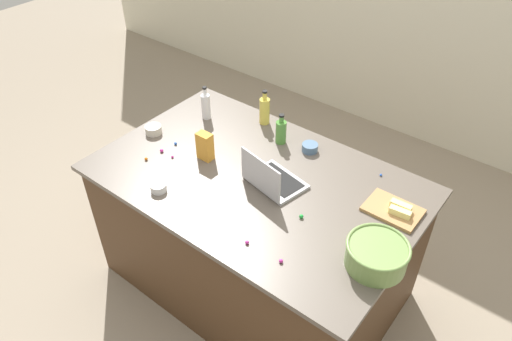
{
  "coord_description": "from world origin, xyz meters",
  "views": [
    {
      "loc": [
        1.27,
        -1.62,
        2.61
      ],
      "look_at": [
        0.0,
        0.0,
        0.95
      ],
      "focal_mm": 33.7,
      "sensor_mm": 36.0,
      "label": 1
    }
  ],
  "objects_px": {
    "bottle_vinegar": "(206,106)",
    "ramekin_wide": "(159,187)",
    "laptop": "(271,179)",
    "butter_stick_left": "(400,212)",
    "mixing_bowl_large": "(377,254)",
    "butter_stick_right": "(401,206)",
    "ramekin_small": "(310,148)",
    "ramekin_medium": "(153,130)",
    "cutting_board": "(393,210)",
    "candy_bag": "(205,146)",
    "bottle_oil": "(265,110)",
    "bottle_olive": "(281,131)"
  },
  "relations": [
    {
      "from": "butter_stick_right",
      "to": "candy_bag",
      "type": "relative_size",
      "value": 0.65
    },
    {
      "from": "laptop",
      "to": "ramekin_small",
      "type": "height_order",
      "value": "laptop"
    },
    {
      "from": "bottle_oil",
      "to": "ramekin_medium",
      "type": "xyz_separation_m",
      "value": [
        -0.47,
        -0.52,
        -0.07
      ]
    },
    {
      "from": "bottle_vinegar",
      "to": "ramekin_wide",
      "type": "relative_size",
      "value": 2.65
    },
    {
      "from": "laptop",
      "to": "mixing_bowl_large",
      "type": "bearing_deg",
      "value": -11.92
    },
    {
      "from": "bottle_vinegar",
      "to": "cutting_board",
      "type": "bearing_deg",
      "value": -2.72
    },
    {
      "from": "cutting_board",
      "to": "laptop",
      "type": "bearing_deg",
      "value": -159.8
    },
    {
      "from": "ramekin_medium",
      "to": "mixing_bowl_large",
      "type": "bearing_deg",
      "value": -3.66
    },
    {
      "from": "ramekin_wide",
      "to": "cutting_board",
      "type": "bearing_deg",
      "value": 30.57
    },
    {
      "from": "cutting_board",
      "to": "ramekin_wide",
      "type": "relative_size",
      "value": 3.27
    },
    {
      "from": "ramekin_medium",
      "to": "ramekin_wide",
      "type": "bearing_deg",
      "value": -39.76
    },
    {
      "from": "bottle_oil",
      "to": "butter_stick_right",
      "type": "bearing_deg",
      "value": -12.3
    },
    {
      "from": "laptop",
      "to": "mixing_bowl_large",
      "type": "distance_m",
      "value": 0.72
    },
    {
      "from": "mixing_bowl_large",
      "to": "butter_stick_right",
      "type": "bearing_deg",
      "value": 98.59
    },
    {
      "from": "ramekin_small",
      "to": "ramekin_wide",
      "type": "height_order",
      "value": "ramekin_small"
    },
    {
      "from": "mixing_bowl_large",
      "to": "butter_stick_right",
      "type": "relative_size",
      "value": 2.63
    },
    {
      "from": "candy_bag",
      "to": "bottle_oil",
      "type": "bearing_deg",
      "value": 85.28
    },
    {
      "from": "cutting_board",
      "to": "butter_stick_left",
      "type": "bearing_deg",
      "value": -26.92
    },
    {
      "from": "mixing_bowl_large",
      "to": "ramekin_small",
      "type": "xyz_separation_m",
      "value": [
        -0.71,
        0.55,
        -0.04
      ]
    },
    {
      "from": "bottle_vinegar",
      "to": "butter_stick_right",
      "type": "bearing_deg",
      "value": -1.74
    },
    {
      "from": "butter_stick_left",
      "to": "ramekin_wide",
      "type": "relative_size",
      "value": 1.28
    },
    {
      "from": "bottle_olive",
      "to": "ramekin_wide",
      "type": "height_order",
      "value": "bottle_olive"
    },
    {
      "from": "bottle_olive",
      "to": "bottle_vinegar",
      "type": "distance_m",
      "value": 0.55
    },
    {
      "from": "cutting_board",
      "to": "butter_stick_left",
      "type": "relative_size",
      "value": 2.54
    },
    {
      "from": "bottle_olive",
      "to": "butter_stick_right",
      "type": "bearing_deg",
      "value": -8.04
    },
    {
      "from": "mixing_bowl_large",
      "to": "ramekin_medium",
      "type": "bearing_deg",
      "value": 176.34
    },
    {
      "from": "butter_stick_right",
      "to": "ramekin_wide",
      "type": "relative_size",
      "value": 1.28
    },
    {
      "from": "bottle_olive",
      "to": "bottle_vinegar",
      "type": "relative_size",
      "value": 0.87
    },
    {
      "from": "bottle_oil",
      "to": "bottle_vinegar",
      "type": "distance_m",
      "value": 0.38
    },
    {
      "from": "ramekin_small",
      "to": "ramekin_medium",
      "type": "height_order",
      "value": "ramekin_medium"
    },
    {
      "from": "mixing_bowl_large",
      "to": "ramekin_wide",
      "type": "relative_size",
      "value": 3.37
    },
    {
      "from": "butter_stick_left",
      "to": "butter_stick_right",
      "type": "height_order",
      "value": "same"
    },
    {
      "from": "laptop",
      "to": "butter_stick_left",
      "type": "distance_m",
      "value": 0.69
    },
    {
      "from": "laptop",
      "to": "ramekin_medium",
      "type": "distance_m",
      "value": 0.88
    },
    {
      "from": "mixing_bowl_large",
      "to": "cutting_board",
      "type": "height_order",
      "value": "mixing_bowl_large"
    },
    {
      "from": "mixing_bowl_large",
      "to": "ramekin_small",
      "type": "distance_m",
      "value": 0.9
    },
    {
      "from": "ramekin_small",
      "to": "ramekin_medium",
      "type": "relative_size",
      "value": 0.94
    },
    {
      "from": "cutting_board",
      "to": "butter_stick_right",
      "type": "xyz_separation_m",
      "value": [
        0.03,
        0.02,
        0.03
      ]
    },
    {
      "from": "butter_stick_right",
      "to": "ramekin_small",
      "type": "bearing_deg",
      "value": 166.79
    },
    {
      "from": "bottle_olive",
      "to": "ramekin_wide",
      "type": "bearing_deg",
      "value": -108.23
    },
    {
      "from": "butter_stick_right",
      "to": "butter_stick_left",
      "type": "bearing_deg",
      "value": -70.96
    },
    {
      "from": "bottle_olive",
      "to": "butter_stick_right",
      "type": "distance_m",
      "value": 0.85
    },
    {
      "from": "cutting_board",
      "to": "ramekin_small",
      "type": "relative_size",
      "value": 2.92
    },
    {
      "from": "ramekin_small",
      "to": "butter_stick_left",
      "type": "bearing_deg",
      "value": -16.53
    },
    {
      "from": "bottle_vinegar",
      "to": "candy_bag",
      "type": "bearing_deg",
      "value": -47.97
    },
    {
      "from": "bottle_oil",
      "to": "ramekin_wide",
      "type": "xyz_separation_m",
      "value": [
        -0.05,
        -0.88,
        -0.07
      ]
    },
    {
      "from": "laptop",
      "to": "ramekin_small",
      "type": "relative_size",
      "value": 3.62
    },
    {
      "from": "mixing_bowl_large",
      "to": "butter_stick_right",
      "type": "height_order",
      "value": "mixing_bowl_large"
    },
    {
      "from": "bottle_olive",
      "to": "ramekin_small",
      "type": "relative_size",
      "value": 2.05
    },
    {
      "from": "candy_bag",
      "to": "ramekin_small",
      "type": "bearing_deg",
      "value": 44.63
    }
  ]
}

